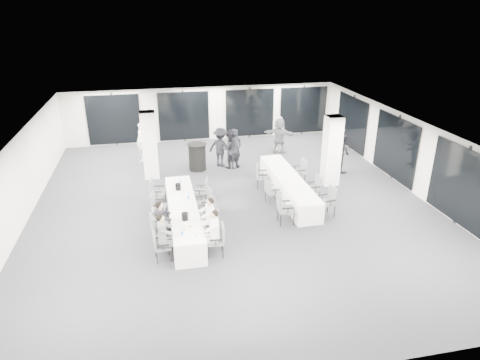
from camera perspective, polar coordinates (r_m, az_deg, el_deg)
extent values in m
cube|color=#26262B|center=(15.66, -1.09, -3.16)|extent=(14.00, 16.00, 0.02)
cube|color=white|center=(14.65, -1.17, 6.81)|extent=(14.00, 16.00, 0.02)
cube|color=beige|center=(15.51, -27.48, -0.43)|extent=(0.02, 16.00, 2.80)
cube|color=beige|center=(17.71, 21.79, 3.21)|extent=(0.02, 16.00, 2.80)
cube|color=beige|center=(22.67, -4.97, 8.77)|extent=(14.00, 0.02, 2.80)
cube|color=beige|center=(8.38, 9.73, -17.96)|extent=(14.00, 0.02, 2.80)
cube|color=black|center=(22.62, -4.94, 8.61)|extent=(13.60, 0.06, 2.50)
cube|color=black|center=(18.48, 19.95, 4.09)|extent=(0.06, 14.00, 2.50)
cube|color=white|center=(17.89, -11.95, 4.56)|extent=(0.60, 0.60, 2.80)
cube|color=white|center=(17.21, 12.13, 3.82)|extent=(0.60, 0.60, 2.80)
cube|color=silver|center=(14.11, -7.55, -4.70)|extent=(0.90, 5.00, 0.75)
cube|color=silver|center=(16.26, 6.42, -0.80)|extent=(0.90, 5.00, 0.75)
cylinder|color=black|center=(18.68, -5.71, 3.07)|extent=(0.74, 0.74, 1.16)
cylinder|color=black|center=(18.50, -5.78, 4.77)|extent=(0.85, 0.85, 0.02)
cube|color=#54565B|center=(12.41, -10.30, -8.72)|extent=(0.48, 0.49, 0.08)
cube|color=#54565B|center=(12.26, -11.36, -7.82)|extent=(0.10, 0.44, 0.44)
cylinder|color=black|center=(12.68, -11.20, -9.29)|extent=(0.03, 0.03, 0.39)
cylinder|color=black|center=(12.36, -11.00, -10.19)|extent=(0.03, 0.03, 0.39)
cylinder|color=black|center=(12.71, -9.49, -9.07)|extent=(0.03, 0.03, 0.39)
cylinder|color=black|center=(12.39, -9.23, -9.96)|extent=(0.03, 0.03, 0.39)
cube|color=black|center=(12.53, -10.50, -7.54)|extent=(0.32, 0.07, 0.04)
cube|color=black|center=(12.12, -10.21, -8.63)|extent=(0.32, 0.07, 0.04)
cube|color=#54565B|center=(13.09, -10.47, -6.63)|extent=(0.59, 0.61, 0.09)
cube|color=#54565B|center=(12.92, -11.60, -5.67)|extent=(0.16, 0.50, 0.50)
cylinder|color=black|center=(13.38, -11.51, -7.35)|extent=(0.04, 0.04, 0.44)
cylinder|color=black|center=(13.01, -11.10, -8.25)|extent=(0.04, 0.04, 0.44)
cylinder|color=black|center=(13.45, -9.70, -7.04)|extent=(0.04, 0.04, 0.44)
cylinder|color=black|center=(13.08, -9.24, -7.91)|extent=(0.04, 0.04, 0.44)
cube|color=black|center=(13.24, -10.80, -5.39)|extent=(0.37, 0.11, 0.04)
cube|color=black|center=(12.77, -10.25, -6.46)|extent=(0.37, 0.11, 0.04)
cube|color=#54565B|center=(13.72, -10.56, -5.51)|extent=(0.44, 0.46, 0.08)
cube|color=#54565B|center=(13.60, -11.51, -4.64)|extent=(0.06, 0.43, 0.43)
cylinder|color=black|center=(13.99, -11.31, -6.05)|extent=(0.03, 0.03, 0.39)
cylinder|color=black|center=(13.66, -11.24, -6.80)|extent=(0.03, 0.03, 0.39)
cylinder|color=black|center=(13.99, -9.76, -5.92)|extent=(0.03, 0.03, 0.39)
cylinder|color=black|center=(13.66, -9.65, -6.66)|extent=(0.03, 0.03, 0.39)
cube|color=black|center=(13.85, -10.66, -4.47)|extent=(0.32, 0.04, 0.04)
cube|color=black|center=(13.43, -10.55, -5.37)|extent=(0.32, 0.04, 0.04)
cube|color=#54565B|center=(14.62, -10.71, -3.57)|extent=(0.56, 0.57, 0.08)
cube|color=#54565B|center=(14.55, -11.63, -2.60)|extent=(0.17, 0.46, 0.46)
cylinder|color=black|center=(14.94, -11.23, -4.05)|extent=(0.04, 0.04, 0.41)
cylinder|color=black|center=(14.60, -11.57, -4.75)|extent=(0.04, 0.04, 0.41)
cylinder|color=black|center=(14.86, -9.73, -4.10)|extent=(0.04, 0.04, 0.41)
cylinder|color=black|center=(14.51, -10.04, -4.80)|extent=(0.04, 0.04, 0.41)
cube|color=black|center=(14.76, -10.56, -2.56)|extent=(0.34, 0.12, 0.04)
cube|color=black|center=(14.33, -10.97, -3.40)|extent=(0.34, 0.12, 0.04)
cube|color=#54565B|center=(15.57, -10.85, -1.77)|extent=(0.58, 0.60, 0.09)
cube|color=#54565B|center=(15.50, -11.78, -0.80)|extent=(0.16, 0.49, 0.49)
cylinder|color=black|center=(15.90, -11.42, -2.31)|extent=(0.04, 0.04, 0.44)
cylinder|color=black|center=(15.52, -11.68, -2.97)|extent=(0.04, 0.04, 0.44)
cylinder|color=black|center=(15.83, -9.90, -2.31)|extent=(0.04, 0.04, 0.44)
cylinder|color=black|center=(15.45, -10.13, -2.98)|extent=(0.04, 0.04, 0.44)
cube|color=black|center=(15.73, -10.74, -0.77)|extent=(0.36, 0.11, 0.04)
cube|color=black|center=(15.26, -11.06, -1.57)|extent=(0.36, 0.11, 0.04)
cube|color=#54565B|center=(12.42, -3.32, -8.11)|extent=(0.51, 0.53, 0.08)
cube|color=#54565B|center=(12.30, -2.29, -6.94)|extent=(0.10, 0.48, 0.47)
cylinder|color=black|center=(12.39, -2.27, -9.54)|extent=(0.04, 0.04, 0.42)
cylinder|color=black|center=(12.74, -2.43, -8.56)|extent=(0.04, 0.04, 0.42)
cylinder|color=black|center=(12.37, -4.19, -9.65)|extent=(0.04, 0.04, 0.42)
cylinder|color=black|center=(12.72, -4.30, -8.66)|extent=(0.04, 0.04, 0.42)
cube|color=black|center=(12.12, -3.25, -8.02)|extent=(0.35, 0.07, 0.04)
cube|color=black|center=(12.56, -3.42, -6.83)|extent=(0.35, 0.07, 0.04)
cube|color=#54565B|center=(13.16, -3.89, -6.25)|extent=(0.53, 0.55, 0.08)
cube|color=#54565B|center=(13.03, -2.93, -5.16)|extent=(0.12, 0.47, 0.47)
cylinder|color=black|center=(13.11, -2.95, -7.62)|extent=(0.04, 0.04, 0.42)
cylinder|color=black|center=(13.46, -3.00, -6.74)|extent=(0.04, 0.04, 0.42)
cylinder|color=black|center=(13.11, -4.76, -7.67)|extent=(0.04, 0.04, 0.42)
cylinder|color=black|center=(13.46, -4.75, -6.79)|extent=(0.04, 0.04, 0.42)
cube|color=black|center=(12.85, -3.90, -6.12)|extent=(0.35, 0.09, 0.04)
cube|color=black|center=(13.30, -3.92, -5.06)|extent=(0.35, 0.09, 0.04)
cube|color=#54565B|center=(13.99, -4.45, -4.40)|extent=(0.55, 0.57, 0.08)
cube|color=#54565B|center=(13.92, -3.59, -3.23)|extent=(0.14, 0.48, 0.47)
cylinder|color=black|center=(13.98, -3.36, -5.55)|extent=(0.04, 0.04, 0.42)
cylinder|color=black|center=(14.33, -3.88, -4.82)|extent=(0.04, 0.04, 0.42)
cylinder|color=black|center=(13.88, -4.98, -5.83)|extent=(0.04, 0.04, 0.42)
cylinder|color=black|center=(14.23, -5.46, -5.09)|extent=(0.04, 0.04, 0.42)
cube|color=black|center=(13.69, -4.15, -4.21)|extent=(0.35, 0.10, 0.04)
cube|color=black|center=(14.13, -4.78, -3.33)|extent=(0.35, 0.10, 0.04)
cube|color=#54565B|center=(14.59, -4.81, -3.18)|extent=(0.57, 0.59, 0.08)
cube|color=#54565B|center=(14.54, -3.99, -2.03)|extent=(0.16, 0.48, 0.48)
cylinder|color=black|center=(14.59, -3.74, -4.28)|extent=(0.04, 0.04, 0.43)
cylinder|color=black|center=(14.94, -4.28, -3.61)|extent=(0.04, 0.04, 0.43)
cylinder|color=black|center=(14.47, -5.29, -4.57)|extent=(0.04, 0.04, 0.43)
cylinder|color=black|center=(14.83, -5.81, -3.88)|extent=(0.04, 0.04, 0.43)
cube|color=black|center=(14.29, -4.50, -2.96)|extent=(0.36, 0.11, 0.04)
cube|color=black|center=(14.74, -5.16, -2.15)|extent=(0.36, 0.11, 0.04)
cube|color=#54565B|center=(15.48, -5.28, -1.64)|extent=(0.58, 0.60, 0.08)
cube|color=#54565B|center=(15.34, -4.48, -0.71)|extent=(0.18, 0.47, 0.47)
cylinder|color=black|center=(15.38, -4.59, -2.83)|extent=(0.04, 0.04, 0.42)
cylinder|color=black|center=(15.75, -4.41, -2.18)|extent=(0.04, 0.04, 0.42)
cylinder|color=black|center=(15.43, -6.11, -2.79)|extent=(0.04, 0.04, 0.42)
cylinder|color=black|center=(15.80, -5.89, -2.15)|extent=(0.04, 0.04, 0.42)
cube|color=black|center=(15.18, -5.43, -1.44)|extent=(0.35, 0.13, 0.04)
cube|color=black|center=(15.65, -5.18, -0.67)|extent=(0.35, 0.13, 0.04)
cube|color=#54565B|center=(14.18, 6.15, -3.94)|extent=(0.54, 0.56, 0.09)
cube|color=#54565B|center=(14.00, 5.24, -2.92)|extent=(0.11, 0.51, 0.50)
cylinder|color=black|center=(14.45, 5.07, -4.56)|extent=(0.04, 0.04, 0.45)
cylinder|color=black|center=(14.07, 5.44, -5.37)|extent=(0.04, 0.04, 0.45)
cylinder|color=black|center=(14.54, 6.76, -4.45)|extent=(0.04, 0.04, 0.45)
cylinder|color=black|center=(14.17, 7.17, -5.24)|extent=(0.04, 0.04, 0.45)
cube|color=black|center=(14.34, 5.94, -2.79)|extent=(0.37, 0.07, 0.04)
cube|color=black|center=(13.86, 6.44, -3.75)|extent=(0.37, 0.07, 0.04)
cube|color=#54565B|center=(15.60, 4.36, -1.58)|extent=(0.51, 0.53, 0.07)
cube|color=#54565B|center=(15.41, 3.71, -0.85)|extent=(0.14, 0.43, 0.43)
cylinder|color=black|center=(15.77, 3.42, -2.20)|extent=(0.03, 0.03, 0.38)
cylinder|color=black|center=(15.47, 4.04, -2.73)|extent=(0.03, 0.03, 0.38)
cylinder|color=black|center=(15.93, 4.62, -1.97)|extent=(0.03, 0.03, 0.38)
cylinder|color=black|center=(15.63, 5.26, -2.49)|extent=(0.03, 0.03, 0.38)
cube|color=black|center=(15.73, 3.98, -0.73)|extent=(0.32, 0.10, 0.04)
cube|color=black|center=(15.35, 4.78, -1.37)|extent=(0.32, 0.10, 0.04)
cube|color=#54565B|center=(16.85, 3.04, 0.45)|extent=(0.55, 0.57, 0.08)
cube|color=#54565B|center=(16.75, 2.31, 1.30)|extent=(0.16, 0.46, 0.46)
cylinder|color=black|center=(17.12, 2.33, -0.05)|extent=(0.04, 0.04, 0.41)
cylinder|color=black|center=(16.76, 2.36, -0.58)|extent=(0.04, 0.04, 0.41)
cylinder|color=black|center=(17.14, 3.66, -0.06)|extent=(0.04, 0.04, 0.41)
cylinder|color=black|center=(16.77, 3.72, -0.58)|extent=(0.04, 0.04, 0.41)
cube|color=black|center=(17.02, 3.01, 1.29)|extent=(0.34, 0.11, 0.04)
cube|color=black|center=(16.56, 3.08, 0.67)|extent=(0.34, 0.11, 0.04)
cube|color=#54565B|center=(14.87, 11.41, -2.98)|extent=(0.57, 0.59, 0.09)
cube|color=#54565B|center=(14.87, 12.28, -1.82)|extent=(0.14, 0.50, 0.50)
cylinder|color=black|center=(14.93, 12.47, -4.10)|extent=(0.04, 0.04, 0.44)
cylinder|color=black|center=(15.26, 11.62, -3.42)|extent=(0.04, 0.04, 0.44)
cylinder|color=black|center=(14.72, 11.03, -4.38)|extent=(0.04, 0.04, 0.44)
cylinder|color=black|center=(15.05, 10.20, -3.69)|extent=(0.04, 0.04, 0.44)
cube|color=black|center=(14.59, 12.00, -2.76)|extent=(0.37, 0.10, 0.04)
cube|color=black|center=(15.00, 10.94, -1.93)|extent=(0.37, 0.10, 0.04)
cube|color=#54565B|center=(15.97, 9.63, -1.15)|extent=(0.49, 0.51, 0.08)
cube|color=#54565B|center=(15.96, 10.40, -0.19)|extent=(0.09, 0.46, 0.46)
cylinder|color=black|center=(15.99, 10.51, -2.15)|extent=(0.04, 0.04, 0.41)
cylinder|color=black|center=(16.32, 9.92, -1.59)|extent=(0.04, 0.04, 0.41)
cylinder|color=black|center=(15.83, 9.22, -2.32)|extent=(0.04, 0.04, 0.41)
cylinder|color=black|center=(16.16, 8.64, -1.75)|extent=(0.04, 0.04, 0.41)
cube|color=black|center=(15.70, 10.05, -0.94)|extent=(0.34, 0.06, 0.04)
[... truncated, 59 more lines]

